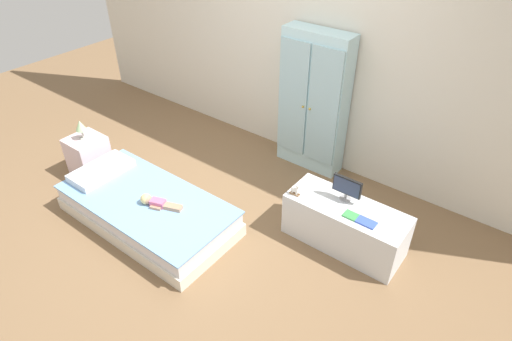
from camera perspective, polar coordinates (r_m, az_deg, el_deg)
name	(u,v)px	position (r m, az deg, el deg)	size (l,w,h in m)	color
ground_plane	(206,222)	(4.10, -6.66, -6.79)	(10.00, 10.00, 0.02)	brown
back_wall	(305,35)	(4.50, 6.46, 17.46)	(6.40, 0.05, 2.70)	silver
bed	(148,210)	(4.10, -14.17, -5.10)	(1.67, 0.82, 0.28)	silver
pillow	(102,170)	(4.43, -19.82, 0.01)	(0.32, 0.58, 0.07)	silver
doll	(153,201)	(3.90, -13.47, -4.00)	(0.38, 0.20, 0.10)	#D6668E
nightstand	(88,155)	(4.90, -21.35, 1.88)	(0.35, 0.35, 0.42)	silver
table_lamp	(81,126)	(4.73, -22.27, 5.46)	(0.11, 0.11, 0.21)	#B7B2AD
wardrobe	(313,103)	(4.48, 7.62, 8.90)	(0.71, 0.27, 1.49)	silver
tv_stand	(345,225)	(3.79, 11.70, -7.11)	(1.03, 0.41, 0.42)	silver
tv_monitor	(347,187)	(3.65, 11.97, -2.22)	(0.25, 0.10, 0.22)	#99999E
rocking_horse_toy	(296,190)	(3.68, 5.29, -2.58)	(0.09, 0.04, 0.11)	#8E6642
book_green	(351,216)	(3.56, 12.52, -5.86)	(0.12, 0.09, 0.01)	#429E51
book_blue	(366,222)	(3.53, 14.44, -6.67)	(0.16, 0.10, 0.01)	blue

